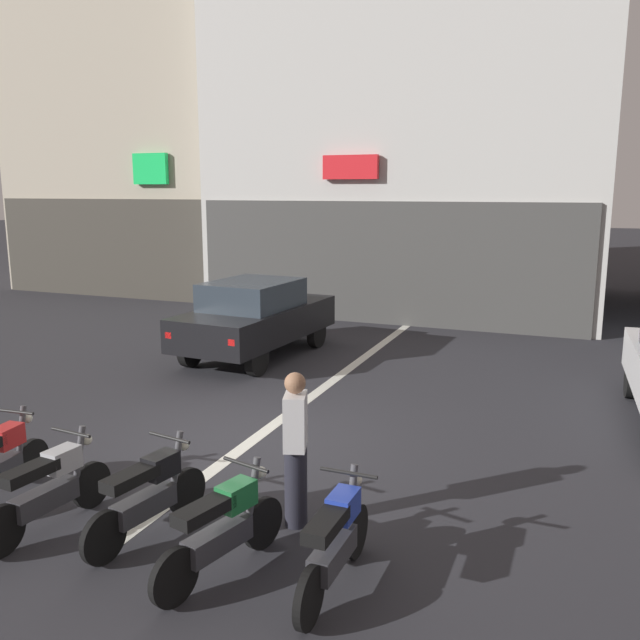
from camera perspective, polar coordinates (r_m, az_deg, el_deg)
ground_plane at (r=9.54m, az=-5.91°, el=-10.35°), size 120.00×120.00×0.00m
lane_centre_line at (r=14.87m, az=4.86°, el=-2.45°), size 0.20×18.00×0.01m
building_corner_left at (r=26.54m, az=-13.79°, el=24.81°), size 8.65×7.26×19.83m
car_black_crossing_near at (r=13.97m, az=-5.57°, el=0.35°), size 2.03×4.21×1.64m
motorcycle_silver_row_left_mid at (r=7.60m, az=-22.28°, el=-13.24°), size 0.55×1.67×0.98m
motorcycle_black_row_centre at (r=7.15m, az=-14.55°, el=-14.31°), size 0.55×1.66×0.98m
motorcycle_green_row_right_mid at (r=6.39m, az=-8.38°, el=-17.27°), size 0.59×1.64×0.98m
motorcycle_blue_row_rightmost at (r=6.14m, az=1.34°, el=-18.43°), size 0.55×1.67×0.98m
person_by_motorcycles at (r=6.99m, az=-2.12°, el=-11.00°), size 0.32×0.41×1.67m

